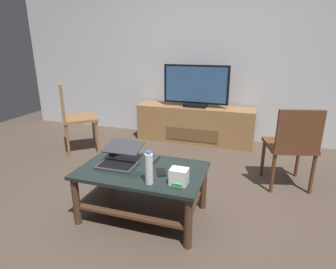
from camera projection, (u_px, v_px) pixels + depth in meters
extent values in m
plane|color=#4C3D33|center=(158.00, 212.00, 2.48)|extent=(7.68, 7.68, 0.00)
cube|color=silver|center=(210.00, 45.00, 4.11)|extent=(6.40, 0.12, 2.80)
cube|color=black|center=(142.00, 170.00, 2.32)|extent=(1.04, 0.65, 0.03)
cube|color=#472D1E|center=(143.00, 199.00, 2.40)|extent=(0.91, 0.57, 0.02)
cylinder|color=#472D1E|center=(76.00, 201.00, 2.27)|extent=(0.06, 0.06, 0.41)
cylinder|color=#472D1E|center=(188.00, 223.00, 2.00)|extent=(0.06, 0.06, 0.41)
cylinder|color=#472D1E|center=(110.00, 173.00, 2.77)|extent=(0.06, 0.06, 0.41)
cylinder|color=#472D1E|center=(203.00, 187.00, 2.50)|extent=(0.06, 0.06, 0.41)
cube|color=olive|center=(195.00, 124.00, 4.21)|extent=(1.73, 0.41, 0.54)
cube|color=brown|center=(192.00, 135.00, 4.06)|extent=(0.78, 0.01, 0.19)
cube|color=black|center=(195.00, 105.00, 4.10)|extent=(0.33, 0.20, 0.05)
cube|color=black|center=(196.00, 84.00, 4.01)|extent=(0.95, 0.04, 0.55)
cube|color=#2D517A|center=(196.00, 85.00, 3.99)|extent=(0.88, 0.01, 0.50)
cube|color=#59331E|center=(289.00, 146.00, 2.85)|extent=(0.54, 0.54, 0.04)
cube|color=#59331E|center=(299.00, 132.00, 2.60)|extent=(0.41, 0.14, 0.42)
cylinder|color=#59331E|center=(298.00, 159.00, 3.09)|extent=(0.04, 0.04, 0.42)
cylinder|color=#59331E|center=(263.00, 158.00, 3.12)|extent=(0.04, 0.04, 0.42)
cylinder|color=#59331E|center=(312.00, 175.00, 2.73)|extent=(0.04, 0.04, 0.42)
cylinder|color=#59331E|center=(273.00, 173.00, 2.76)|extent=(0.04, 0.04, 0.42)
cube|color=brown|center=(80.00, 118.00, 3.79)|extent=(0.62, 0.62, 0.04)
cube|color=brown|center=(62.00, 102.00, 3.65)|extent=(0.29, 0.34, 0.49)
cylinder|color=brown|center=(97.00, 137.00, 3.77)|extent=(0.04, 0.04, 0.44)
cylinder|color=brown|center=(94.00, 130.00, 4.10)|extent=(0.04, 0.04, 0.44)
cylinder|color=brown|center=(68.00, 141.00, 3.64)|extent=(0.04, 0.04, 0.44)
cylinder|color=brown|center=(66.00, 133.00, 3.97)|extent=(0.04, 0.04, 0.44)
cube|color=#333338|center=(117.00, 165.00, 2.35)|extent=(0.33, 0.23, 0.02)
cube|color=black|center=(117.00, 164.00, 2.35)|extent=(0.29, 0.18, 0.00)
cube|color=#333338|center=(124.00, 147.00, 2.44)|extent=(0.33, 0.23, 0.06)
cube|color=silver|center=(123.00, 147.00, 2.44)|extent=(0.29, 0.20, 0.05)
cube|color=white|center=(179.00, 176.00, 2.05)|extent=(0.13, 0.10, 0.12)
cube|color=#19D84C|center=(177.00, 185.00, 2.01)|extent=(0.08, 0.00, 0.01)
cylinder|color=silver|center=(149.00, 169.00, 2.04)|extent=(0.06, 0.06, 0.24)
cylinder|color=blue|center=(149.00, 153.00, 2.00)|extent=(0.03, 0.03, 0.02)
cube|color=black|center=(161.00, 172.00, 2.24)|extent=(0.12, 0.16, 0.01)
cube|color=black|center=(117.00, 152.00, 2.64)|extent=(0.11, 0.16, 0.02)
cube|color=#2D2D30|center=(154.00, 159.00, 2.48)|extent=(0.05, 0.16, 0.02)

